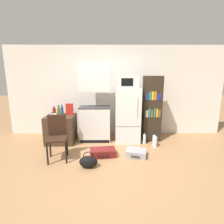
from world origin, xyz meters
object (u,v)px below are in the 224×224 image
at_px(kitchen_hutch, 95,106).
at_px(chair, 57,133).
at_px(refrigerator, 128,115).
at_px(bowl, 54,115).
at_px(bottle_ketchup_red, 54,111).
at_px(suitcase_large_flat, 103,152).
at_px(microwave, 128,82).
at_px(cereal_box, 70,109).
at_px(water_bottle_front, 144,139).
at_px(bottle_blue_soda, 62,110).
at_px(water_bottle_back, 154,140).
at_px(handbag, 88,162).
at_px(suitcase_small_flat, 136,153).
at_px(water_bottle_middle, 155,141).
at_px(side_table, 61,129).
at_px(bottle_clear_short, 52,115).
at_px(bottle_olive_oil, 59,113).

distance_m(kitchen_hutch, chair, 1.35).
distance_m(refrigerator, bowl, 1.96).
xyz_separation_m(bottle_ketchup_red, suitcase_large_flat, (1.38, -1.09, -0.73)).
distance_m(microwave, cereal_box, 1.73).
height_order(microwave, water_bottle_front, microwave).
xyz_separation_m(refrigerator, bottle_blue_soda, (-1.77, 0.07, 0.11)).
bearing_deg(cereal_box, water_bottle_back, -9.30).
distance_m(refrigerator, handbag, 1.79).
distance_m(suitcase_large_flat, water_bottle_back, 1.45).
distance_m(kitchen_hutch, water_bottle_front, 1.58).
height_order(bowl, chair, chair).
bearing_deg(chair, bottle_blue_soda, 88.87).
height_order(bottle_blue_soda, suitcase_large_flat, bottle_blue_soda).
xyz_separation_m(cereal_box, suitcase_small_flat, (1.68, -1.01, -0.81)).
xyz_separation_m(bottle_ketchup_red, water_bottle_middle, (2.68, -0.60, -0.67)).
relative_size(microwave, suitcase_small_flat, 0.99).
bearing_deg(bowl, water_bottle_back, -5.04).
bearing_deg(chair, microwave, 22.08).
bearing_deg(water_bottle_front, side_table, 175.98).
height_order(side_table, water_bottle_middle, side_table).
bearing_deg(side_table, water_bottle_back, -5.39).
distance_m(bottle_ketchup_red, chair, 1.28).
distance_m(refrigerator, microwave, 0.88).
relative_size(bottle_clear_short, suitcase_small_flat, 0.28).
relative_size(bowl, suitcase_small_flat, 0.31).
distance_m(bottle_blue_soda, suitcase_small_flat, 2.27).
height_order(microwave, suitcase_small_flat, microwave).
distance_m(side_table, bowl, 0.42).
distance_m(bottle_blue_soda, bottle_clear_short, 0.39).
relative_size(chair, water_bottle_back, 3.03).
xyz_separation_m(bottle_blue_soda, water_bottle_middle, (2.44, -0.50, -0.70)).
distance_m(refrigerator, suitcase_small_flat, 1.15).
xyz_separation_m(side_table, bowl, (-0.18, 0.00, 0.39)).
xyz_separation_m(water_bottle_middle, water_bottle_back, (0.01, 0.14, -0.01)).
distance_m(side_table, suitcase_large_flat, 1.47).
height_order(suitcase_small_flat, handbag, handbag).
distance_m(side_table, bottle_ketchup_red, 0.56).
bearing_deg(bottle_ketchup_red, water_bottle_front, -8.93).
relative_size(bottle_blue_soda, suitcase_large_flat, 0.45).
xyz_separation_m(microwave, water_bottle_front, (0.44, -0.21, -1.48)).
bearing_deg(cereal_box, water_bottle_middle, -12.73).
xyz_separation_m(kitchen_hutch, bowl, (-1.08, -0.12, -0.21)).
xyz_separation_m(microwave, bottle_blue_soda, (-1.77, 0.07, -0.77)).
xyz_separation_m(bottle_blue_soda, water_bottle_back, (2.45, -0.36, -0.71)).
xyz_separation_m(microwave, water_bottle_back, (0.68, -0.29, -1.48)).
bearing_deg(suitcase_large_flat, side_table, 135.82).
relative_size(refrigerator, water_bottle_middle, 4.34).
height_order(bottle_olive_oil, water_bottle_back, bottle_olive_oil).
height_order(side_table, water_bottle_back, side_table).
bearing_deg(cereal_box, bottle_ketchup_red, 168.11).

